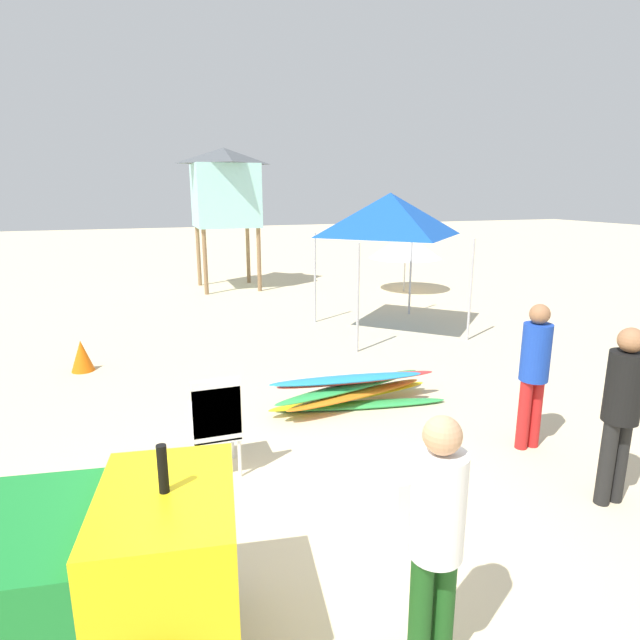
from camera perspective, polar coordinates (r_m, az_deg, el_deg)
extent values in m
plane|color=beige|center=(4.83, -5.09, -23.43)|extent=(80.00, 80.00, 0.00)
cube|color=yellow|center=(3.54, -16.14, -21.61)|extent=(0.96, 1.21, 0.60)
cylinder|color=black|center=(3.30, -16.69, -15.21)|extent=(0.07, 0.07, 0.30)
cylinder|color=black|center=(4.34, -15.61, -23.90)|extent=(0.62, 0.27, 0.60)
cube|color=white|center=(5.77, -11.29, -11.88)|extent=(0.48, 0.48, 0.04)
cube|color=white|center=(5.48, -11.05, -10.96)|extent=(0.48, 0.04, 0.40)
cube|color=white|center=(5.73, -11.33, -11.07)|extent=(0.48, 0.48, 0.04)
cube|color=white|center=(5.45, -11.09, -10.10)|extent=(0.48, 0.04, 0.40)
cube|color=white|center=(5.69, -11.38, -10.25)|extent=(0.48, 0.48, 0.04)
cube|color=white|center=(5.41, -11.14, -9.23)|extent=(0.48, 0.04, 0.40)
cube|color=white|center=(5.65, -11.42, -9.41)|extent=(0.48, 0.48, 0.04)
cube|color=white|center=(5.38, -11.18, -8.35)|extent=(0.48, 0.04, 0.40)
cylinder|color=white|center=(6.08, -9.48, -12.79)|extent=(0.04, 0.04, 0.42)
cylinder|color=white|center=(6.03, -13.51, -13.21)|extent=(0.04, 0.04, 0.42)
cylinder|color=white|center=(5.71, -8.71, -14.61)|extent=(0.04, 0.04, 0.42)
cylinder|color=white|center=(5.66, -13.03, -15.09)|extent=(0.04, 0.04, 0.42)
ellipsoid|color=green|center=(7.37, 4.46, -9.14)|extent=(2.42, 0.72, 0.08)
ellipsoid|color=yellow|center=(7.45, 3.36, -8.20)|extent=(2.48, 0.53, 0.08)
ellipsoid|color=orange|center=(7.29, 3.98, -8.04)|extent=(2.20, 0.71, 0.08)
ellipsoid|color=green|center=(7.34, 3.42, -7.19)|extent=(2.42, 0.88, 0.08)
ellipsoid|color=red|center=(7.38, 4.11, -6.44)|extent=(2.32, 0.38, 0.08)
ellipsoid|color=#268CCC|center=(7.15, 2.96, -6.41)|extent=(2.15, 0.52, 0.08)
cylinder|color=black|center=(5.80, 28.65, -13.48)|extent=(0.14, 0.14, 0.84)
cylinder|color=black|center=(5.91, 29.72, -13.09)|extent=(0.14, 0.14, 0.84)
cylinder|color=black|center=(5.57, 30.10, -6.32)|extent=(0.32, 0.32, 0.67)
sphere|color=#9E6B47|center=(5.45, 30.67, -1.89)|extent=(0.23, 0.23, 0.23)
cylinder|color=#194C19|center=(3.71, 10.80, -28.97)|extent=(0.14, 0.14, 0.83)
cylinder|color=#194C19|center=(3.77, 13.19, -28.19)|extent=(0.14, 0.14, 0.83)
cylinder|color=white|center=(3.29, 12.70, -18.99)|extent=(0.32, 0.32, 0.66)
sphere|color=tan|center=(3.08, 13.14, -12.08)|extent=(0.22, 0.22, 0.22)
cylinder|color=red|center=(6.56, 21.23, -9.56)|extent=(0.14, 0.14, 0.83)
cylinder|color=red|center=(6.66, 22.30, -9.30)|extent=(0.14, 0.14, 0.83)
cylinder|color=#193FB2|center=(6.37, 22.37, -3.26)|extent=(0.32, 0.32, 0.66)
sphere|color=#9E6B47|center=(6.26, 22.74, 0.60)|extent=(0.22, 0.22, 0.22)
cylinder|color=#B2B2B7|center=(9.56, 4.13, 2.33)|extent=(0.05, 0.05, 2.01)
cylinder|color=#B2B2B7|center=(10.74, 16.02, 3.10)|extent=(0.05, 0.05, 2.01)
cylinder|color=#B2B2B7|center=(11.77, -0.54, 4.56)|extent=(0.05, 0.05, 2.01)
cylinder|color=#B2B2B7|center=(12.74, 9.79, 5.08)|extent=(0.05, 0.05, 2.01)
pyramid|color=#144CB2|center=(10.98, 7.60, 11.29)|extent=(2.41, 2.41, 0.86)
cylinder|color=olive|center=(15.34, -12.35, 6.14)|extent=(0.12, 0.12, 1.86)
cylinder|color=olive|center=(15.61, -6.63, 6.50)|extent=(0.12, 0.12, 1.86)
cylinder|color=olive|center=(16.88, -13.03, 6.79)|extent=(0.12, 0.12, 1.86)
cylinder|color=olive|center=(17.12, -7.81, 7.12)|extent=(0.12, 0.12, 1.86)
cube|color=#A4E7DE|center=(16.10, -10.23, 13.13)|extent=(1.80, 1.80, 1.80)
pyramid|color=#4C5156|center=(16.12, -10.41, 17.12)|extent=(1.98, 1.98, 0.45)
cylinder|color=beige|center=(15.72, 9.20, 6.22)|extent=(0.04, 0.04, 1.72)
cone|color=white|center=(15.66, 9.27, 8.00)|extent=(2.12, 2.12, 0.74)
cone|color=orange|center=(9.54, -24.43, -3.55)|extent=(0.37, 0.37, 0.53)
cube|color=white|center=(5.20, 9.91, -17.80)|extent=(0.49, 0.38, 0.41)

